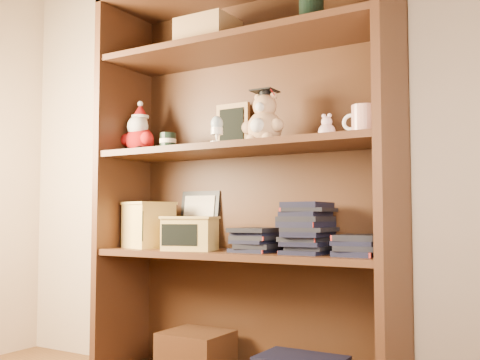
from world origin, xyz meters
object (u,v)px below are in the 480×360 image
object	(u,v)px
bookcase	(246,191)
treats_box	(148,225)
grad_teddy_bear	(264,123)
teacher_mug	(364,121)

from	to	relation	value
bookcase	treats_box	distance (m)	0.47
bookcase	treats_box	size ratio (longest dim) A/B	7.28
grad_teddy_bear	bookcase	bearing A→B (deg)	152.70
grad_teddy_bear	teacher_mug	bearing A→B (deg)	0.96
teacher_mug	treats_box	bearing A→B (deg)	-179.95
grad_teddy_bear	treats_box	distance (m)	0.67
bookcase	teacher_mug	size ratio (longest dim) A/B	13.15
teacher_mug	treats_box	xyz separation A→B (m)	(-0.93, -0.00, -0.36)
grad_teddy_bear	treats_box	world-z (taller)	grad_teddy_bear
grad_teddy_bear	teacher_mug	world-z (taller)	grad_teddy_bear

